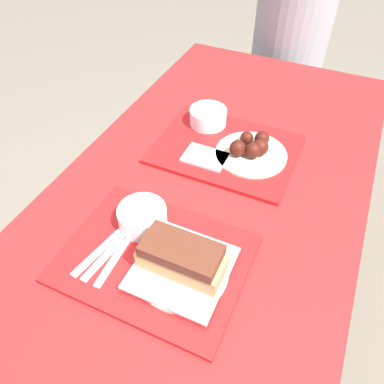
# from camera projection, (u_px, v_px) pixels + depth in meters

# --- Properties ---
(ground_plane) EXTENTS (12.00, 12.00, 0.00)m
(ground_plane) POSITION_uv_depth(u_px,v_px,m) (195.00, 330.00, 1.51)
(ground_plane) COLOR #706656
(picnic_table) EXTENTS (0.83, 1.83, 0.74)m
(picnic_table) POSITION_uv_depth(u_px,v_px,m) (197.00, 230.00, 1.05)
(picnic_table) COLOR maroon
(picnic_table) RESTS_ON ground_plane
(picnic_bench_far) EXTENTS (0.79, 0.28, 0.43)m
(picnic_bench_far) POSITION_uv_depth(u_px,v_px,m) (283.00, 111.00, 1.98)
(picnic_bench_far) COLOR maroon
(picnic_bench_far) RESTS_ON ground_plane
(tray_near) EXTENTS (0.42, 0.32, 0.01)m
(tray_near) POSITION_uv_depth(u_px,v_px,m) (155.00, 258.00, 0.87)
(tray_near) COLOR red
(tray_near) RESTS_ON picnic_table
(tray_far) EXTENTS (0.42, 0.32, 0.01)m
(tray_far) POSITION_uv_depth(u_px,v_px,m) (226.00, 149.00, 1.15)
(tray_far) COLOR red
(tray_far) RESTS_ON picnic_table
(bowl_coleslaw_near) EXTENTS (0.12, 0.12, 0.05)m
(bowl_coleslaw_near) POSITION_uv_depth(u_px,v_px,m) (142.00, 216.00, 0.91)
(bowl_coleslaw_near) COLOR white
(bowl_coleslaw_near) RESTS_ON tray_near
(brisket_sandwich_plate) EXTENTS (0.21, 0.21, 0.09)m
(brisket_sandwich_plate) POSITION_uv_depth(u_px,v_px,m) (182.00, 262.00, 0.81)
(brisket_sandwich_plate) COLOR beige
(brisket_sandwich_plate) RESTS_ON tray_near
(plastic_fork_near) EXTENTS (0.04, 0.17, 0.00)m
(plastic_fork_near) POSITION_uv_depth(u_px,v_px,m) (108.00, 254.00, 0.87)
(plastic_fork_near) COLOR white
(plastic_fork_near) RESTS_ON tray_near
(plastic_knife_near) EXTENTS (0.02, 0.17, 0.00)m
(plastic_knife_near) POSITION_uv_depth(u_px,v_px,m) (116.00, 257.00, 0.86)
(plastic_knife_near) COLOR white
(plastic_knife_near) RESTS_ON tray_near
(plastic_spoon_near) EXTENTS (0.05, 0.17, 0.00)m
(plastic_spoon_near) POSITION_uv_depth(u_px,v_px,m) (100.00, 250.00, 0.88)
(plastic_spoon_near) COLOR white
(plastic_spoon_near) RESTS_ON tray_near
(bowl_coleslaw_far) EXTENTS (0.12, 0.12, 0.05)m
(bowl_coleslaw_far) POSITION_uv_depth(u_px,v_px,m) (208.00, 116.00, 1.21)
(bowl_coleslaw_far) COLOR white
(bowl_coleslaw_far) RESTS_ON tray_far
(wings_plate_far) EXTENTS (0.21, 0.21, 0.06)m
(wings_plate_far) POSITION_uv_depth(u_px,v_px,m) (252.00, 149.00, 1.11)
(wings_plate_far) COLOR beige
(wings_plate_far) RESTS_ON tray_far
(napkin_far) EXTENTS (0.13, 0.09, 0.01)m
(napkin_far) POSITION_uv_depth(u_px,v_px,m) (205.00, 157.00, 1.11)
(napkin_far) COLOR white
(napkin_far) RESTS_ON tray_far
(person_seated_across) EXTENTS (0.34, 0.34, 0.74)m
(person_seated_across) POSITION_uv_depth(u_px,v_px,m) (290.00, 38.00, 1.72)
(person_seated_across) COLOR #9E9EA3
(person_seated_across) RESTS_ON picnic_bench_far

